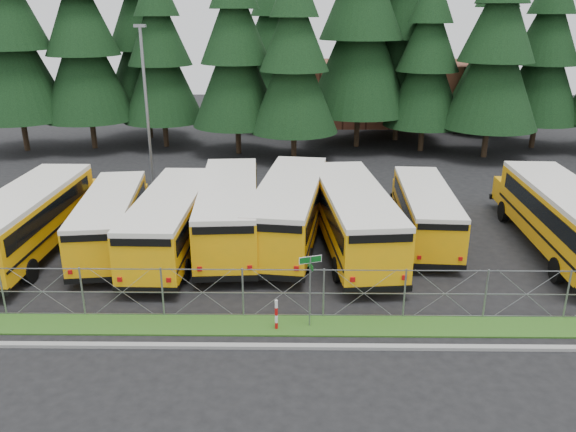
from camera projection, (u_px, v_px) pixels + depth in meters
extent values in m
plane|color=black|center=(347.00, 304.00, 22.07)|extent=(120.00, 120.00, 0.00)
cube|color=gray|center=(355.00, 347.00, 19.14)|extent=(50.00, 0.25, 0.12)
cube|color=#204F16|center=(351.00, 326.00, 20.46)|extent=(50.00, 1.40, 0.06)
cube|color=brown|center=(372.00, 92.00, 58.57)|extent=(22.00, 10.00, 6.00)
cylinder|color=gray|center=(310.00, 292.00, 20.01)|extent=(0.06, 0.06, 2.80)
cube|color=#0C5418|center=(310.00, 260.00, 19.58)|extent=(0.77, 0.27, 0.22)
cube|color=white|center=(310.00, 260.00, 19.58)|extent=(0.80, 0.28, 0.26)
cube|color=#0C5418|center=(310.00, 266.00, 19.66)|extent=(0.20, 0.53, 0.18)
cylinder|color=#B20C0C|center=(276.00, 315.00, 20.09)|extent=(0.11, 0.11, 1.20)
cylinder|color=gray|center=(147.00, 109.00, 35.66)|extent=(0.20, 0.20, 10.00)
cube|color=gray|center=(140.00, 26.00, 33.94)|extent=(0.70, 0.35, 0.18)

